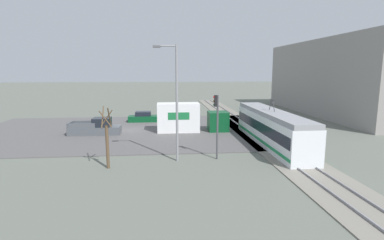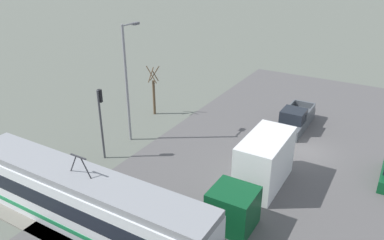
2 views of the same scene
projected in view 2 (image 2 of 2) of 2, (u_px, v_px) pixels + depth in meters
name	position (u px, v px, depth m)	size (l,w,h in m)	color
ground_plane	(304.00, 150.00, 29.54)	(320.00, 320.00, 0.00)	#60665B
road_surface	(304.00, 150.00, 29.52)	(22.29, 37.90, 0.08)	#565454
light_rail_tram	(85.00, 201.00, 20.75)	(15.98, 2.66, 4.52)	white
box_truck	(258.00, 171.00, 23.66)	(2.49, 8.62, 3.46)	#0C4723
pickup_truck	(295.00, 120.00, 32.87)	(2.09, 5.87, 1.92)	#4C5156
traffic_light_pole	(101.00, 115.00, 27.09)	(0.28, 0.47, 5.45)	#47474C
street_tree	(154.00, 93.00, 35.24)	(1.13, 0.94, 4.78)	brown
street_lamp_near_crossing	(128.00, 77.00, 29.16)	(0.36, 1.95, 9.48)	gray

